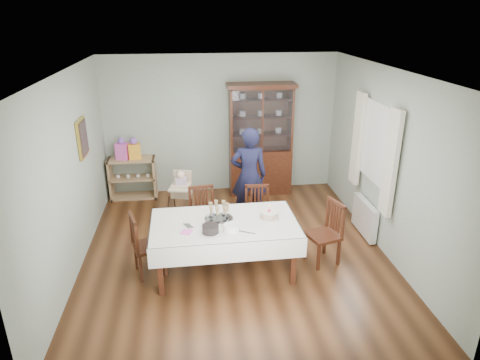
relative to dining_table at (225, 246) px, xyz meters
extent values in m
plane|color=#593319|center=(0.20, 0.48, -0.38)|extent=(5.00, 5.00, 0.00)
plane|color=#9EAA99|center=(0.20, 2.98, 0.97)|extent=(4.50, 0.00, 4.50)
plane|color=#9EAA99|center=(-2.05, 0.48, 0.97)|extent=(0.00, 5.00, 5.00)
plane|color=#9EAA99|center=(2.45, 0.48, 0.97)|extent=(0.00, 5.00, 5.00)
plane|color=white|center=(0.20, 0.48, 2.32)|extent=(5.00, 5.00, 0.00)
cube|color=#482512|center=(0.00, 0.00, 0.34)|extent=(1.92, 1.08, 0.06)
cube|color=silver|center=(0.00, 0.00, 0.37)|extent=(2.02, 1.19, 0.01)
cube|color=#482512|center=(0.95, 2.74, 0.07)|extent=(1.20, 0.45, 0.90)
cube|color=white|center=(0.95, 2.55, 1.12)|extent=(1.12, 0.01, 1.16)
cube|color=#482512|center=(0.95, 2.74, 1.76)|extent=(1.30, 0.48, 0.07)
cube|color=tan|center=(-1.55, 2.76, -0.36)|extent=(0.90, 0.38, 0.04)
cube|color=tan|center=(-1.55, 2.76, 0.02)|extent=(0.90, 0.38, 0.03)
cube|color=tan|center=(-1.55, 2.76, 0.40)|extent=(0.90, 0.38, 0.04)
cube|color=tan|center=(-1.97, 2.76, 0.02)|extent=(0.04, 0.38, 0.80)
cube|color=tan|center=(-1.13, 2.76, 0.02)|extent=(0.04, 0.38, 0.80)
cube|color=gold|center=(-2.02, 1.28, 1.27)|extent=(0.04, 0.48, 0.58)
cube|color=white|center=(2.42, 0.78, 1.17)|extent=(0.04, 1.02, 1.22)
cube|color=silver|center=(2.36, 0.16, 1.07)|extent=(0.07, 0.30, 1.55)
cube|color=silver|center=(2.36, 1.40, 1.07)|extent=(0.07, 0.30, 1.55)
cube|color=white|center=(2.36, 0.78, -0.08)|extent=(0.10, 0.80, 0.55)
cube|color=#482512|center=(-0.26, 0.79, 0.03)|extent=(0.45, 0.45, 0.05)
cube|color=#482512|center=(-0.28, 0.97, 0.28)|extent=(0.39, 0.08, 0.48)
cube|color=#482512|center=(0.59, 0.79, 0.02)|extent=(0.42, 0.42, 0.05)
cube|color=#482512|center=(0.60, 0.97, 0.26)|extent=(0.38, 0.05, 0.47)
cube|color=#482512|center=(-1.04, 0.07, 0.03)|extent=(0.51, 0.51, 0.05)
cube|color=#482512|center=(-1.21, 0.01, 0.29)|extent=(0.15, 0.38, 0.48)
cube|color=#482512|center=(1.42, 0.05, 0.04)|extent=(0.53, 0.53, 0.05)
cube|color=#482512|center=(1.60, 0.11, 0.30)|extent=(0.16, 0.39, 0.50)
imported|color=black|center=(0.54, 1.49, 0.46)|extent=(0.62, 0.42, 1.68)
cube|color=tan|center=(-0.60, 1.56, 0.22)|extent=(0.37, 0.34, 0.22)
cube|color=tan|center=(-0.60, 1.56, 0.40)|extent=(0.31, 0.13, 0.26)
cube|color=tan|center=(-0.60, 1.56, 0.29)|extent=(0.35, 0.22, 0.03)
cube|color=#C3A4C7|center=(-0.60, 1.56, 0.36)|extent=(0.19, 0.16, 0.16)
sphere|color=beige|center=(-0.60, 1.56, 0.49)|extent=(0.14, 0.14, 0.14)
cylinder|color=silver|center=(-0.06, 0.09, 0.38)|extent=(0.39, 0.39, 0.01)
torus|color=silver|center=(-0.06, 0.09, 0.39)|extent=(0.39, 0.39, 0.02)
cylinder|color=white|center=(0.63, 0.04, 0.38)|extent=(0.29, 0.29, 0.02)
cylinder|color=brown|center=(0.63, 0.04, 0.43)|extent=(0.25, 0.25, 0.09)
cylinder|color=silver|center=(0.63, 0.04, 0.48)|extent=(0.25, 0.25, 0.01)
cylinder|color=#F24C4C|center=(0.63, 0.04, 0.52)|extent=(0.01, 0.01, 0.07)
sphere|color=yellow|center=(0.63, 0.04, 0.56)|extent=(0.02, 0.02, 0.02)
cylinder|color=black|center=(-0.20, -0.26, 0.43)|extent=(0.26, 0.26, 0.10)
cylinder|color=white|center=(0.07, -0.26, 0.42)|extent=(0.24, 0.24, 0.09)
cube|color=#F55AC6|center=(-0.51, -0.23, 0.38)|extent=(0.16, 0.16, 0.02)
cube|color=silver|center=(0.26, -0.32, 0.38)|extent=(0.23, 0.14, 0.01)
cube|color=#F55AC6|center=(-1.70, 2.74, 0.57)|extent=(0.26, 0.20, 0.31)
sphere|color=#E533B2|center=(-1.70, 2.74, 0.78)|extent=(0.12, 0.12, 0.12)
cube|color=#FCA727|center=(-1.48, 2.74, 0.56)|extent=(0.25, 0.20, 0.29)
sphere|color=#E533B2|center=(-1.48, 2.74, 0.76)|extent=(0.13, 0.13, 0.13)
camera|label=1|loc=(-0.40, -5.17, 3.06)|focal=32.00mm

